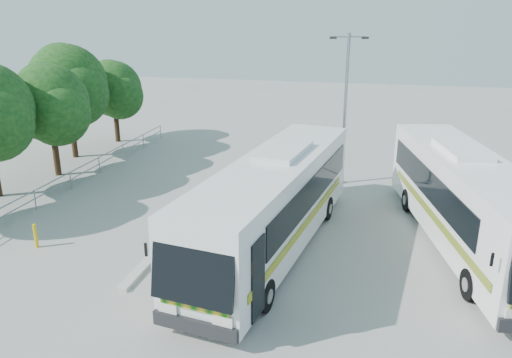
% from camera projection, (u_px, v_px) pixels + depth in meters
% --- Properties ---
extents(ground, '(100.00, 100.00, 0.00)m').
position_uv_depth(ground, '(233.00, 229.00, 22.19)').
color(ground, '#999994').
rests_on(ground, ground).
extents(kerb_divider, '(0.40, 16.00, 0.15)m').
position_uv_depth(kerb_divider, '(199.00, 207.00, 24.51)').
color(kerb_divider, '#B2B2AD').
rests_on(kerb_divider, ground).
extents(railing, '(0.06, 22.00, 1.00)m').
position_uv_depth(railing, '(80.00, 171.00, 27.83)').
color(railing, gray).
rests_on(railing, ground).
extents(tree_far_c, '(4.97, 4.69, 6.49)m').
position_uv_depth(tree_far_c, '(50.00, 103.00, 28.19)').
color(tree_far_c, '#382314').
rests_on(tree_far_c, ground).
extents(tree_far_d, '(5.62, 5.30, 7.33)m').
position_uv_depth(tree_far_d, '(68.00, 84.00, 31.69)').
color(tree_far_d, '#382314').
rests_on(tree_far_d, ground).
extents(tree_far_e, '(4.54, 4.28, 5.92)m').
position_uv_depth(tree_far_e, '(114.00, 89.00, 35.99)').
color(tree_far_e, '#382314').
rests_on(tree_far_e, ground).
extents(coach_main, '(4.67, 13.75, 3.75)m').
position_uv_depth(coach_main, '(274.00, 202.00, 19.66)').
color(coach_main, silver).
rests_on(coach_main, ground).
extents(coach_adjacent, '(5.31, 13.49, 3.67)m').
position_uv_depth(coach_adjacent, '(466.00, 199.00, 20.05)').
color(coach_adjacent, white).
rests_on(coach_adjacent, ground).
extents(lamppost, '(1.99, 0.53, 8.16)m').
position_uv_depth(lamppost, '(345.00, 103.00, 26.74)').
color(lamppost, gray).
rests_on(lamppost, ground).
extents(bollard, '(0.17, 0.17, 1.03)m').
position_uv_depth(bollard, '(36.00, 236.00, 20.28)').
color(bollard, '#C5A90B').
rests_on(bollard, ground).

